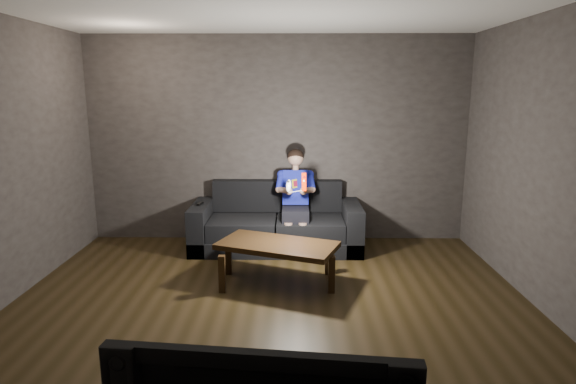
{
  "coord_description": "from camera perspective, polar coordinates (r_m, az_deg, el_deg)",
  "views": [
    {
      "loc": [
        0.21,
        -3.85,
        2.01
      ],
      "look_at": [
        0.15,
        1.55,
        0.85
      ],
      "focal_mm": 30.0,
      "sensor_mm": 36.0,
      "label": 1
    }
  ],
  "objects": [
    {
      "name": "back_wall",
      "position": [
        6.39,
        -1.26,
        6.18
      ],
      "size": [
        5.0,
        0.04,
        2.7
      ],
      "primitive_type": "cube",
      "color": "#332D2C",
      "rests_on": "ground"
    },
    {
      "name": "front_wall",
      "position": [
        1.52,
        -7.63,
        -13.64
      ],
      "size": [
        5.0,
        0.04,
        2.7
      ],
      "primitive_type": "cube",
      "color": "#332D2C",
      "rests_on": "ground"
    },
    {
      "name": "floor",
      "position": [
        4.35,
        -2.29,
        -15.4
      ],
      "size": [
        5.0,
        5.0,
        0.0
      ],
      "primitive_type": "plane",
      "color": "black",
      "rests_on": "ground"
    },
    {
      "name": "coffee_table",
      "position": [
        5.05,
        -1.26,
        -6.69
      ],
      "size": [
        1.34,
        1.0,
        0.44
      ],
      "color": "black",
      "rests_on": "floor"
    },
    {
      "name": "wii_remote_black",
      "position": [
        6.16,
        -10.37,
        -1.36
      ],
      "size": [
        0.06,
        0.16,
        0.03
      ],
      "color": "black",
      "rests_on": "sofa"
    },
    {
      "name": "nunchuk_white",
      "position": [
        5.55,
        0.07,
        0.75
      ],
      "size": [
        0.08,
        0.1,
        0.15
      ],
      "color": "white",
      "rests_on": "child"
    },
    {
      "name": "wii_remote_red",
      "position": [
        5.54,
        1.89,
        1.21
      ],
      "size": [
        0.06,
        0.08,
        0.21
      ],
      "color": "red",
      "rests_on": "child"
    },
    {
      "name": "child",
      "position": [
        6.04,
        0.9,
        -0.08
      ],
      "size": [
        0.49,
        0.61,
        1.21
      ],
      "color": "black",
      "rests_on": "sofa"
    },
    {
      "name": "sofa",
      "position": [
        6.21,
        -1.36,
        -4.17
      ],
      "size": [
        2.13,
        0.92,
        0.82
      ],
      "color": "black",
      "rests_on": "floor"
    }
  ]
}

